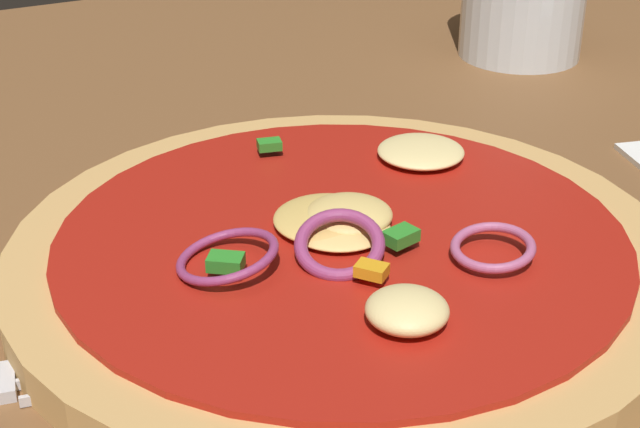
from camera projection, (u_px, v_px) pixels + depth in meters
dining_table at (296, 367)px, 0.38m from camera, size 1.17×1.01×0.03m
pizza at (342, 254)px, 0.41m from camera, size 0.28×0.28×0.04m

